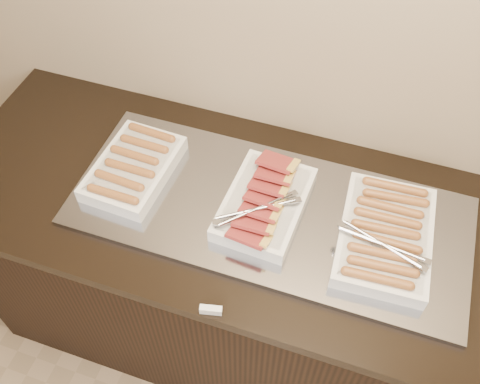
# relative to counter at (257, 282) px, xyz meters

# --- Properties ---
(counter) EXTENTS (2.06, 0.76, 0.90)m
(counter) POSITION_rel_counter_xyz_m (0.00, 0.00, 0.00)
(counter) COLOR black
(counter) RESTS_ON ground
(warming_tray) EXTENTS (1.20, 0.50, 0.02)m
(warming_tray) POSITION_rel_counter_xyz_m (0.02, 0.00, 0.46)
(warming_tray) COLOR #90939D
(warming_tray) RESTS_ON counter
(dish_left) EXTENTS (0.24, 0.34, 0.07)m
(dish_left) POSITION_rel_counter_xyz_m (-0.42, 0.00, 0.50)
(dish_left) COLOR silver
(dish_left) RESTS_ON warming_tray
(dish_center) EXTENTS (0.25, 0.37, 0.09)m
(dish_center) POSITION_rel_counter_xyz_m (0.01, -0.00, 0.50)
(dish_center) COLOR silver
(dish_center) RESTS_ON warming_tray
(dish_right) EXTENTS (0.28, 0.40, 0.08)m
(dish_right) POSITION_rel_counter_xyz_m (0.37, -0.00, 0.50)
(dish_right) COLOR silver
(dish_right) RESTS_ON warming_tray
(label_holder) EXTENTS (0.06, 0.03, 0.02)m
(label_holder) POSITION_rel_counter_xyz_m (-0.03, -0.36, 0.46)
(label_holder) COLOR silver
(label_holder) RESTS_ON counter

